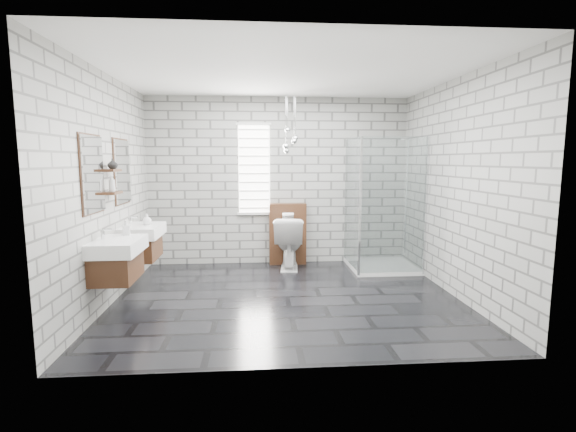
{
  "coord_description": "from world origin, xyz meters",
  "views": [
    {
      "loc": [
        -0.38,
        -5.01,
        1.7
      ],
      "look_at": [
        0.04,
        0.35,
        0.97
      ],
      "focal_mm": 26.0,
      "sensor_mm": 36.0,
      "label": 1
    }
  ],
  "objects": [
    {
      "name": "vanity_left",
      "position": [
        -1.91,
        -0.48,
        0.76
      ],
      "size": [
        0.47,
        0.7,
        1.57
      ],
      "color": "#442615",
      "rests_on": "wall_left"
    },
    {
      "name": "cistern_panel",
      "position": [
        0.14,
        1.7,
        0.5
      ],
      "size": [
        0.6,
        0.2,
        1.0
      ],
      "primitive_type": "cube",
      "color": "#442615",
      "rests_on": "floor"
    },
    {
      "name": "floor",
      "position": [
        0.0,
        0.0,
        -0.01
      ],
      "size": [
        4.2,
        3.6,
        0.02
      ],
      "primitive_type": "cube",
      "color": "black",
      "rests_on": "ground"
    },
    {
      "name": "window",
      "position": [
        -0.4,
        1.78,
        1.55
      ],
      "size": [
        0.56,
        0.05,
        1.48
      ],
      "color": "white",
      "rests_on": "wall_back"
    },
    {
      "name": "soap_bottle_a",
      "position": [
        -1.85,
        -0.21,
        0.94
      ],
      "size": [
        0.09,
        0.09,
        0.17
      ],
      "primitive_type": "imported",
      "rotation": [
        0.0,
        0.0,
        0.23
      ],
      "color": "#B2B2B2",
      "rests_on": "vanity_left"
    },
    {
      "name": "wall_right",
      "position": [
        2.11,
        0.0,
        1.35
      ],
      "size": [
        0.02,
        3.6,
        2.7
      ],
      "primitive_type": "cube",
      "color": "#9B9B96",
      "rests_on": "floor"
    },
    {
      "name": "shelf_upper",
      "position": [
        -2.03,
        -0.05,
        1.58
      ],
      "size": [
        0.14,
        0.3,
        0.03
      ],
      "primitive_type": "cube",
      "color": "#442615",
      "rests_on": "wall_left"
    },
    {
      "name": "flush_plate",
      "position": [
        0.14,
        1.6,
        0.8
      ],
      "size": [
        0.18,
        0.01,
        0.12
      ],
      "primitive_type": "cube",
      "color": "silver",
      "rests_on": "cistern_panel"
    },
    {
      "name": "pendant_cluster",
      "position": [
        0.15,
        1.38,
        1.99
      ],
      "size": [
        0.24,
        0.23,
        0.91
      ],
      "color": "silver",
      "rests_on": "ceiling"
    },
    {
      "name": "wall_left",
      "position": [
        -2.11,
        0.0,
        1.35
      ],
      "size": [
        0.02,
        3.6,
        2.7
      ],
      "primitive_type": "cube",
      "color": "#9B9B96",
      "rests_on": "floor"
    },
    {
      "name": "vase",
      "position": [
        -2.02,
        -0.03,
        1.65
      ],
      "size": [
        0.14,
        0.14,
        0.12
      ],
      "primitive_type": "imported",
      "rotation": [
        0.0,
        0.0,
        -0.31
      ],
      "color": "#B2B2B2",
      "rests_on": "shelf_upper"
    },
    {
      "name": "ceiling",
      "position": [
        0.0,
        0.0,
        2.71
      ],
      "size": [
        4.2,
        3.6,
        0.02
      ],
      "primitive_type": "cube",
      "color": "white",
      "rests_on": "wall_back"
    },
    {
      "name": "toilet",
      "position": [
        0.14,
        1.45,
        0.41
      ],
      "size": [
        0.53,
        0.84,
        0.82
      ],
      "primitive_type": "imported",
      "rotation": [
        0.0,
        0.0,
        3.04
      ],
      "color": "white",
      "rests_on": "floor"
    },
    {
      "name": "soap_bottle_c",
      "position": [
        -2.02,
        -0.09,
        1.43
      ],
      "size": [
        0.09,
        0.09,
        0.19
      ],
      "primitive_type": "imported",
      "rotation": [
        0.0,
        0.0,
        -0.29
      ],
      "color": "#B2B2B2",
      "rests_on": "shelf_lower"
    },
    {
      "name": "shower_enclosure",
      "position": [
        1.5,
        1.18,
        0.5
      ],
      "size": [
        1.0,
        1.0,
        2.03
      ],
      "color": "white",
      "rests_on": "floor"
    },
    {
      "name": "wall_back",
      "position": [
        0.0,
        1.81,
        1.35
      ],
      "size": [
        4.2,
        0.02,
        2.7
      ],
      "primitive_type": "cube",
      "color": "#9B9B96",
      "rests_on": "floor"
    },
    {
      "name": "shelf_lower",
      "position": [
        -2.03,
        -0.05,
        1.32
      ],
      "size": [
        0.14,
        0.3,
        0.03
      ],
      "primitive_type": "cube",
      "color": "#442615",
      "rests_on": "wall_left"
    },
    {
      "name": "wall_front",
      "position": [
        0.0,
        -1.81,
        1.35
      ],
      "size": [
        4.2,
        0.02,
        2.7
      ],
      "primitive_type": "cube",
      "color": "#9B9B96",
      "rests_on": "floor"
    },
    {
      "name": "soap_bottle_b",
      "position": [
        -1.81,
        0.56,
        0.92
      ],
      "size": [
        0.13,
        0.13,
        0.14
      ],
      "primitive_type": "imported",
      "rotation": [
        0.0,
        0.0,
        -0.19
      ],
      "color": "#B2B2B2",
      "rests_on": "vanity_right"
    },
    {
      "name": "vanity_right",
      "position": [
        -1.91,
        0.51,
        0.76
      ],
      "size": [
        0.47,
        0.7,
        1.57
      ],
      "color": "#442615",
      "rests_on": "wall_left"
    }
  ]
}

